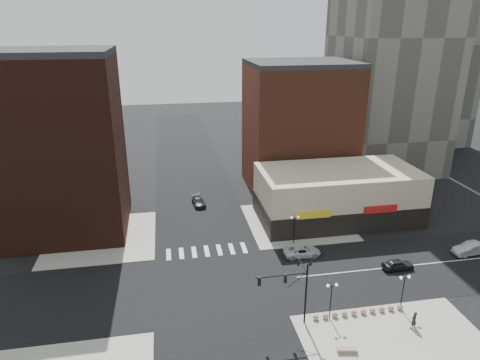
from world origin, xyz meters
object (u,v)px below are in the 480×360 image
object	(u,v)px
street_lamp_ne	(295,223)
dark_sedan_east	(398,265)
street_lamp_se_b	(404,284)
street_lamp_se_a	(332,292)
traffic_signal	(296,281)
pedestrian	(414,320)
white_suv	(302,251)
stone_bench	(347,350)
dark_sedan_north	(199,202)
silver_sedan	(471,249)

from	to	relation	value
street_lamp_ne	dark_sedan_east	world-z (taller)	street_lamp_ne
street_lamp_se_b	street_lamp_se_a	bearing A→B (deg)	180.00
traffic_signal	pedestrian	bearing A→B (deg)	-15.08
street_lamp_se_a	white_suv	bearing A→B (deg)	84.83
traffic_signal	stone_bench	distance (m)	7.74
dark_sedan_east	pedestrian	xyz separation A→B (m)	(-4.16, -10.43, 0.38)
street_lamp_se_a	white_suv	world-z (taller)	street_lamp_se_a
stone_bench	traffic_signal	bearing A→B (deg)	135.69
dark_sedan_east	pedestrian	size ratio (longest dim) A/B	2.12
street_lamp_se_a	pedestrian	distance (m)	8.56
white_suv	dark_sedan_east	bearing A→B (deg)	-116.26
street_lamp_se_a	street_lamp_se_b	size ratio (longest dim) A/B	1.00
street_lamp_se_a	white_suv	distance (m)	13.06
dark_sedan_north	stone_bench	xyz separation A→B (m)	(10.60, -36.70, -0.29)
traffic_signal	silver_sedan	bearing A→B (deg)	18.53
street_lamp_se_b	stone_bench	bearing A→B (deg)	-148.95
dark_sedan_east	street_lamp_ne	bearing A→B (deg)	51.45
white_suv	street_lamp_se_a	bearing A→B (deg)	174.56
silver_sedan	pedestrian	world-z (taller)	pedestrian
street_lamp_ne	dark_sedan_east	bearing A→B (deg)	-37.95
traffic_signal	silver_sedan	xyz separation A→B (m)	(27.10, 9.08, -4.16)
pedestrian	silver_sedan	bearing A→B (deg)	-159.13
street_lamp_se_a	stone_bench	bearing A→B (deg)	-92.47
dark_sedan_east	traffic_signal	bearing A→B (deg)	114.52
street_lamp_se_b	white_suv	world-z (taller)	street_lamp_se_b
traffic_signal	street_lamp_ne	xyz separation A→B (m)	(4.76, 15.83, -1.67)
white_suv	pedestrian	size ratio (longest dim) A/B	2.61
traffic_signal	street_lamp_se_a	distance (m)	4.12
white_suv	dark_sedan_east	size ratio (longest dim) A/B	1.23
street_lamp_se_a	street_lamp_se_b	world-z (taller)	same
silver_sedan	stone_bench	bearing A→B (deg)	-63.95
traffic_signal	pedestrian	distance (m)	12.52
dark_sedan_east	white_suv	bearing A→B (deg)	63.41
traffic_signal	white_suv	size ratio (longest dim) A/B	1.59
street_lamp_se_a	dark_sedan_east	xyz separation A→B (m)	(11.89, 7.51, -2.62)
street_lamp_se_b	pedestrian	xyz separation A→B (m)	(-0.28, -2.93, -2.24)
traffic_signal	street_lamp_se_a	bearing A→B (deg)	-2.57
white_suv	dark_sedan_north	bearing A→B (deg)	31.90
white_suv	stone_bench	bearing A→B (deg)	175.31
street_lamp_se_a	pedestrian	xyz separation A→B (m)	(7.72, -2.93, -2.24)
silver_sedan	street_lamp_se_a	bearing A→B (deg)	-73.41
street_lamp_se_a	dark_sedan_east	size ratio (longest dim) A/B	1.05
street_lamp_se_a	street_lamp_se_b	xyz separation A→B (m)	(8.00, 0.00, 0.00)
street_lamp_se_b	pedestrian	bearing A→B (deg)	-95.38
stone_bench	silver_sedan	bearing A→B (deg)	42.01
traffic_signal	pedestrian	world-z (taller)	traffic_signal
dark_sedan_east	stone_bench	xyz separation A→B (m)	(-12.10, -12.45, -0.32)
street_lamp_se_a	pedestrian	size ratio (longest dim) A/B	2.22
pedestrian	traffic_signal	bearing A→B (deg)	-32.17
traffic_signal	stone_bench	world-z (taller)	traffic_signal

